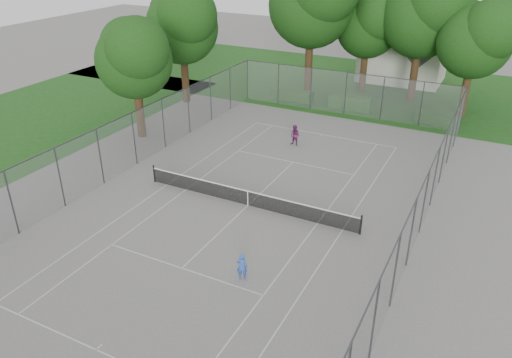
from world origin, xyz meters
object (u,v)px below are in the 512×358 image
at_px(girl_player, 242,266).
at_px(tennis_net, 248,197).
at_px(house, 405,40).
at_px(woman_player, 295,135).

bearing_deg(girl_player, tennis_net, -84.33).
xyz_separation_m(tennis_net, house, (1.83, 29.57, 3.39)).
height_order(house, woman_player, house).
xyz_separation_m(house, girl_player, (0.95, -35.36, -3.25)).
distance_m(girl_player, woman_player, 15.34).
height_order(girl_player, woman_player, woman_player).
bearing_deg(house, woman_player, -97.95).
bearing_deg(house, tennis_net, -93.54).
bearing_deg(tennis_net, girl_player, -64.38).
distance_m(tennis_net, woman_player, 9.12).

